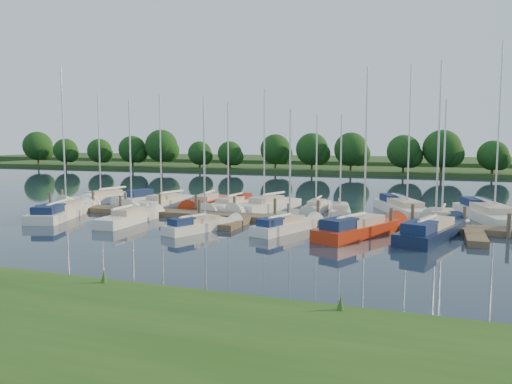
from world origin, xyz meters
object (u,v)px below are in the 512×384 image
(sailboat_n_0, at_px, (103,200))
(motorboat, at_px, (139,199))
(dock, at_px, (245,219))
(sailboat_s_2, at_px, (201,226))
(sailboat_n_5, at_px, (266,207))

(sailboat_n_0, bearing_deg, motorboat, -149.25)
(dock, relative_size, motorboat, 7.49)
(dock, distance_m, sailboat_s_2, 4.99)
(motorboat, distance_m, sailboat_s_2, 17.17)
(sailboat_n_0, xyz_separation_m, motorboat, (3.44, 0.99, 0.06))
(motorboat, relative_size, sailboat_n_5, 0.49)
(dock, relative_size, sailboat_n_0, 3.53)
(sailboat_n_0, height_order, sailboat_n_5, sailboat_n_0)
(motorboat, height_order, sailboat_s_2, sailboat_s_2)
(sailboat_n_0, height_order, motorboat, sailboat_n_0)
(sailboat_n_0, bearing_deg, sailboat_n_5, -165.30)
(sailboat_n_5, bearing_deg, dock, 112.81)
(dock, distance_m, sailboat_n_5, 5.96)
(sailboat_n_0, xyz_separation_m, sailboat_s_2, (16.00, -10.72, 0.04))
(motorboat, relative_size, sailboat_s_2, 0.66)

